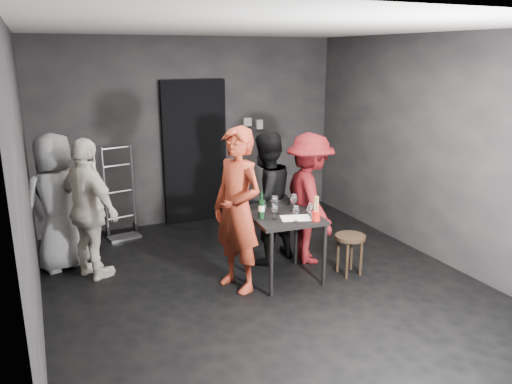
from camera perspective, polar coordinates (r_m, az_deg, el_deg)
name	(u,v)px	position (r m, az deg, el deg)	size (l,w,h in m)	color
floor	(264,285)	(5.59, 0.93, -10.55)	(4.50, 5.00, 0.02)	black
ceiling	(265,27)	(5.02, 1.07, 18.30)	(4.50, 5.00, 0.02)	silver
wall_back	(193,131)	(7.44, -7.23, 6.88)	(4.50, 0.04, 2.70)	black
wall_front	(444,249)	(3.15, 20.70, -6.14)	(4.50, 0.04, 2.70)	black
wall_left	(26,188)	(4.68, -24.83, 0.37)	(0.04, 5.00, 2.70)	black
wall_right	(433,149)	(6.41, 19.62, 4.69)	(0.04, 5.00, 2.70)	black
doorway	(195,152)	(7.44, -7.02, 4.53)	(0.95, 0.10, 2.10)	black
wallbox_upper	(247,122)	(7.67, -1.01, 8.01)	(0.12, 0.06, 0.12)	#B7B7B2
wallbox_lower	(259,124)	(7.76, 0.37, 7.72)	(0.10, 0.06, 0.14)	#B7B7B2
hand_truck	(122,221)	(7.15, -15.06, -3.17)	(0.42, 0.35, 1.26)	#B2B2B7
tasting_table	(285,224)	(5.49, 3.33, -3.68)	(0.72, 0.72, 0.75)	black
stool	(350,243)	(5.80, 10.69, -5.78)	(0.35, 0.35, 0.47)	black
server_red	(237,197)	(5.17, -2.15, -0.54)	(0.75, 0.49, 2.05)	#A2341D
woman_black	(265,195)	(5.92, 1.09, -0.34)	(0.82, 0.45, 1.68)	black
man_maroon	(309,196)	(5.97, 6.12, -0.42)	(1.07, 0.50, 1.65)	#5B0F12
bystander_cream	(89,205)	(5.78, -18.58, -1.45)	(1.00, 0.48, 1.70)	silver
bystander_grey	(57,197)	(6.14, -21.79, -0.58)	(0.85, 0.46, 1.74)	gray
tasting_mat	(296,218)	(5.38, 4.57, -2.98)	(0.32, 0.21, 0.00)	white
wine_glass_a	(275,211)	(5.31, 2.16, -2.20)	(0.07, 0.07, 0.18)	white
wine_glass_b	(263,208)	(5.35, 0.81, -1.89)	(0.08, 0.08, 0.21)	white
wine_glass_c	(275,204)	(5.50, 2.15, -1.35)	(0.08, 0.08, 0.22)	white
wine_glass_d	(296,213)	(5.26, 4.60, -2.39)	(0.07, 0.07, 0.19)	white
wine_glass_e	(311,211)	(5.34, 6.31, -2.19)	(0.07, 0.07, 0.18)	white
wine_glass_f	(294,202)	(5.57, 4.35, -1.17)	(0.08, 0.08, 0.22)	white
wine_bottle	(261,208)	(5.34, 0.62, -1.86)	(0.07, 0.07, 0.29)	black
breadstick_cup	(316,209)	(5.30, 6.88, -1.90)	(0.09, 0.09, 0.29)	red
reserved_card	(310,208)	(5.59, 6.18, -1.84)	(0.08, 0.12, 0.10)	white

